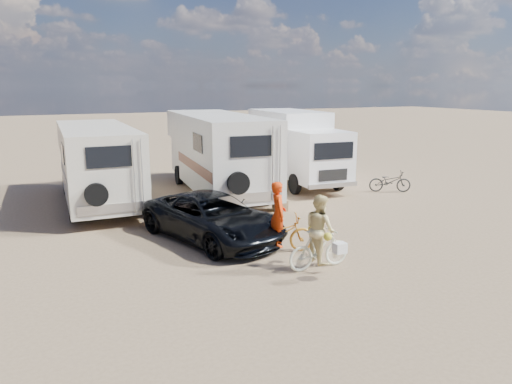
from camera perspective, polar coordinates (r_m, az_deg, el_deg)
name	(u,v)px	position (r m, az deg, el deg)	size (l,w,h in m)	color
ground	(300,239)	(14.19, 5.29, -5.64)	(140.00, 140.00, 0.00)	#8F7455
rv_main	(218,155)	(19.83, -4.58, 4.45)	(2.61, 8.31, 3.27)	white
rv_left	(98,166)	(18.99, -18.36, 3.00)	(2.44, 7.57, 2.94)	silver
box_truck	(297,148)	(21.96, 4.89, 5.25)	(2.29, 6.68, 3.28)	white
dark_suv	(213,217)	(13.98, -5.19, -3.02)	(2.24, 4.85, 1.35)	black
bike_man	(278,234)	(12.95, 2.64, -4.99)	(0.68, 1.96, 1.03)	orange
bike_woman	(319,249)	(11.90, 7.54, -6.74)	(0.47, 1.68, 1.01)	beige
rider_man	(278,221)	(12.84, 2.66, -3.42)	(0.65, 0.42, 1.77)	red
rider_woman	(320,236)	(11.79, 7.58, -5.18)	(0.82, 0.64, 1.69)	#D7C37F
bike_parked	(390,181)	(21.04, 15.68, 1.23)	(0.61, 1.74, 0.91)	#272A27
cooler	(184,225)	(15.00, -8.62, -3.90)	(0.51, 0.37, 0.41)	teal
crate	(280,205)	(17.34, 2.90, -1.53)	(0.50, 0.50, 0.40)	#997854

